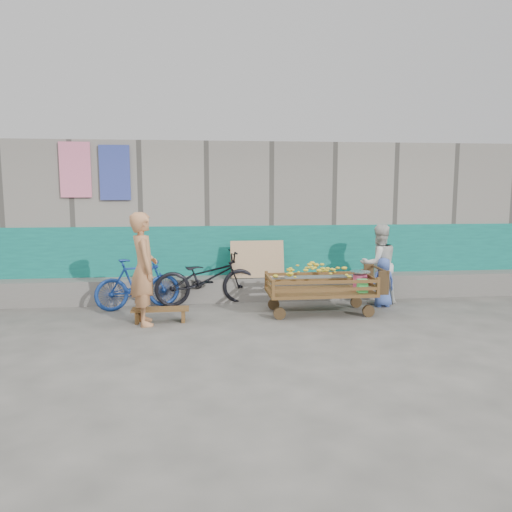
{
  "coord_description": "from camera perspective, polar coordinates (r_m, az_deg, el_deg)",
  "views": [
    {
      "loc": [
        -0.77,
        -6.95,
        2.12
      ],
      "look_at": [
        0.16,
        1.2,
        1.0
      ],
      "focal_mm": 35.0,
      "sensor_mm": 36.0,
      "label": 1
    }
  ],
  "objects": [
    {
      "name": "vendor_man",
      "position": [
        7.92,
        -12.71,
        -1.43
      ],
      "size": [
        0.56,
        0.72,
        1.76
      ],
      "primitive_type": "imported",
      "rotation": [
        0.0,
        0.0,
        1.81
      ],
      "color": "tan",
      "rests_on": "ground"
    },
    {
      "name": "bench",
      "position": [
        8.13,
        -10.87,
        -6.28
      ],
      "size": [
        0.9,
        0.27,
        0.23
      ],
      "color": "brown",
      "rests_on": "ground"
    },
    {
      "name": "ground",
      "position": [
        7.3,
        -0.17,
        -9.09
      ],
      "size": [
        80.0,
        80.0,
        0.0
      ],
      "primitive_type": "plane",
      "color": "#4F4D48",
      "rests_on": "ground"
    },
    {
      "name": "bicycle_dark",
      "position": [
        9.14,
        -5.7,
        -2.52
      ],
      "size": [
        1.95,
        0.95,
        0.98
      ],
      "primitive_type": "imported",
      "rotation": [
        0.0,
        0.0,
        1.73
      ],
      "color": "black",
      "rests_on": "ground"
    },
    {
      "name": "child",
      "position": [
        9.24,
        14.32,
        -2.92
      ],
      "size": [
        0.46,
        0.32,
        0.89
      ],
      "primitive_type": "imported",
      "rotation": [
        0.0,
        0.0,
        3.22
      ],
      "color": "#4462B6",
      "rests_on": "ground"
    },
    {
      "name": "bicycle_blue",
      "position": [
        9.02,
        -13.34,
        -3.1
      ],
      "size": [
        1.56,
        0.9,
        0.9
      ],
      "primitive_type": "imported",
      "rotation": [
        0.0,
        0.0,
        1.91
      ],
      "color": "navy",
      "rests_on": "ground"
    },
    {
      "name": "banana_cart",
      "position": [
        8.5,
        7.13,
        -2.82
      ],
      "size": [
        1.96,
        0.89,
        0.83
      ],
      "color": "brown",
      "rests_on": "ground"
    },
    {
      "name": "woman",
      "position": [
        9.42,
        13.85,
        -0.92
      ],
      "size": [
        0.79,
        0.65,
        1.47
      ],
      "primitive_type": "imported",
      "rotation": [
        0.0,
        0.0,
        3.29
      ],
      "color": "silver",
      "rests_on": "ground"
    },
    {
      "name": "building_wall",
      "position": [
        11.04,
        -2.5,
        4.37
      ],
      "size": [
        12.0,
        3.5,
        3.0
      ],
      "color": "gray",
      "rests_on": "ground"
    }
  ]
}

